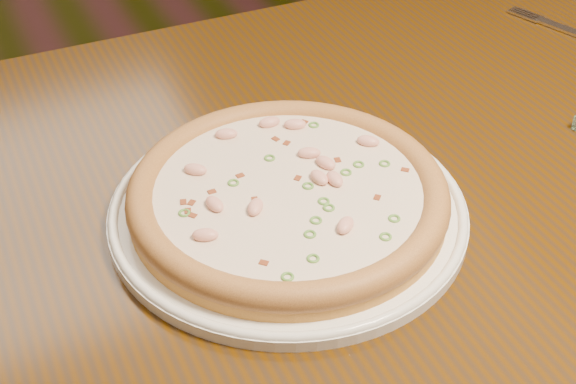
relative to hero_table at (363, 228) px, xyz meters
name	(u,v)px	position (x,y,z in m)	size (l,w,h in m)	color
hero_table	(363,228)	(0.00, 0.00, 0.00)	(1.20, 0.80, 0.75)	black
plate	(288,209)	(-0.12, -0.05, 0.11)	(0.36, 0.36, 0.02)	white
pizza	(288,194)	(-0.12, -0.05, 0.13)	(0.32, 0.32, 0.03)	gold
fork	(568,30)	(0.40, 0.15, 0.10)	(0.07, 0.17, 0.00)	silver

